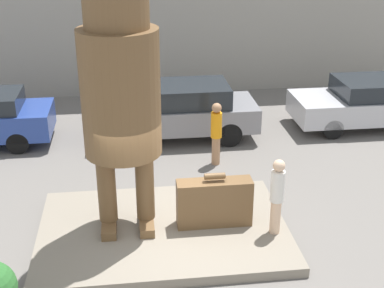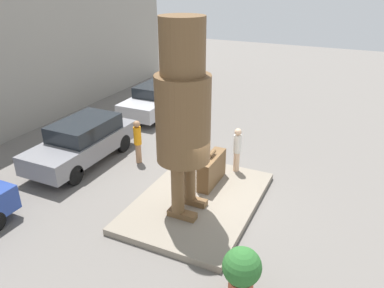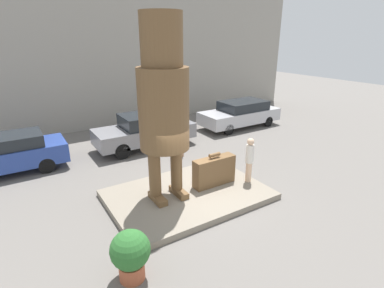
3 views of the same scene
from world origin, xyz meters
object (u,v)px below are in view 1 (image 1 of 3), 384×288
parked_car_grey (178,110)px  worker_hivis (216,131)px  parked_car_silver (373,102)px  tourist (277,194)px  statue_figure (120,75)px  giant_suitcase (214,202)px

parked_car_grey → worker_hivis: size_ratio=2.75×
parked_car_silver → worker_hivis: 5.64m
tourist → parked_car_grey: 5.80m
parked_car_silver → parked_car_grey: bearing=1.8°
statue_figure → giant_suitcase: 3.25m
parked_car_silver → worker_hivis: bearing=22.0°
giant_suitcase → parked_car_silver: parked_car_silver is taller
statue_figure → parked_car_grey: size_ratio=1.18×
statue_figure → parked_car_silver: size_ratio=1.15×
statue_figure → parked_car_silver: statue_figure is taller
giant_suitcase → tourist: tourist is taller
parked_car_silver → worker_hivis: size_ratio=2.81×
statue_figure → parked_car_grey: statue_figure is taller
parked_car_silver → worker_hivis: worker_hivis is taller
tourist → parked_car_silver: 7.45m
worker_hivis → giant_suitcase: bearing=-100.2°
giant_suitcase → worker_hivis: worker_hivis is taller
statue_figure → tourist: 3.80m
giant_suitcase → parked_car_grey: parked_car_grey is taller
tourist → worker_hivis: bearing=98.9°
statue_figure → giant_suitcase: size_ratio=3.58×
tourist → parked_car_silver: size_ratio=0.34×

